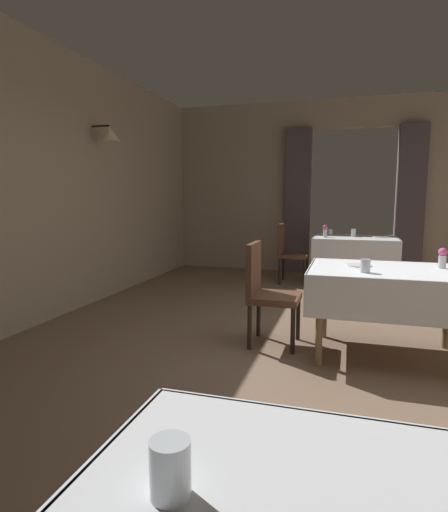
# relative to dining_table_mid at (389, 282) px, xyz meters

# --- Properties ---
(ground) EXTENTS (10.08, 10.08, 0.00)m
(ground) POSITION_rel_dining_table_mid_xyz_m (-0.30, -0.17, -0.64)
(ground) COLOR #7A604C
(wall_left) EXTENTS (0.49, 8.40, 3.00)m
(wall_left) POSITION_rel_dining_table_mid_xyz_m (-3.50, -0.17, 0.86)
(wall_left) COLOR gray
(wall_left) RESTS_ON ground
(wall_back) EXTENTS (6.40, 0.27, 3.00)m
(wall_back) POSITION_rel_dining_table_mid_xyz_m (-0.30, 4.01, 0.87)
(wall_back) COLOR gray
(wall_back) RESTS_ON ground
(dining_table_mid) EXTENTS (1.29, 0.95, 0.75)m
(dining_table_mid) POSITION_rel_dining_table_mid_xyz_m (0.00, 0.00, 0.00)
(dining_table_mid) COLOR olive
(dining_table_mid) RESTS_ON ground
(dining_table_far) EXTENTS (1.21, 0.98, 0.75)m
(dining_table_far) POSITION_rel_dining_table_mid_xyz_m (-0.24, 2.89, -0.00)
(dining_table_far) COLOR olive
(dining_table_far) RESTS_ON ground
(chair_mid_left) EXTENTS (0.45, 0.44, 0.93)m
(chair_mid_left) POSITION_rel_dining_table_mid_xyz_m (-1.03, 0.02, -0.13)
(chair_mid_left) COLOR black
(chair_mid_left) RESTS_ON ground
(chair_far_left) EXTENTS (0.44, 0.44, 0.93)m
(chair_far_left) POSITION_rel_dining_table_mid_xyz_m (-1.23, 2.87, -0.13)
(chair_far_left) COLOR black
(chair_far_left) RESTS_ON ground
(glass_near_c) EXTENTS (0.08, 0.08, 0.12)m
(glass_near_c) POSITION_rel_dining_table_mid_xyz_m (-0.65, -2.97, 0.17)
(glass_near_c) COLOR silver
(glass_near_c) RESTS_ON dining_table_near
(flower_vase_mid) EXTENTS (0.07, 0.07, 0.17)m
(flower_vase_mid) POSITION_rel_dining_table_mid_xyz_m (0.42, 0.16, 0.20)
(flower_vase_mid) COLOR silver
(flower_vase_mid) RESTS_ON dining_table_mid
(glass_mid_b) EXTENTS (0.08, 0.08, 0.11)m
(glass_mid_b) POSITION_rel_dining_table_mid_xyz_m (-0.20, -0.24, 0.16)
(glass_mid_b) COLOR silver
(glass_mid_b) RESTS_ON dining_table_mid
(plate_mid_c) EXTENTS (0.21, 0.21, 0.01)m
(plate_mid_c) POSITION_rel_dining_table_mid_xyz_m (-0.24, 0.08, 0.11)
(plate_mid_c) COLOR white
(plate_mid_c) RESTS_ON dining_table_mid
(flower_vase_far) EXTENTS (0.07, 0.07, 0.18)m
(flower_vase_far) POSITION_rel_dining_table_mid_xyz_m (-0.67, 2.68, 0.21)
(flower_vase_far) COLOR silver
(flower_vase_far) RESTS_ON dining_table_far
(glass_far_b) EXTENTS (0.07, 0.07, 0.12)m
(glass_far_b) POSITION_rel_dining_table_mid_xyz_m (-0.27, 2.91, 0.17)
(glass_far_b) COLOR silver
(glass_far_b) RESTS_ON dining_table_far
(plate_far_c) EXTENTS (0.24, 0.24, 0.01)m
(plate_far_c) POSITION_rel_dining_table_mid_xyz_m (0.13, 2.93, 0.11)
(plate_far_c) COLOR white
(plate_far_c) RESTS_ON dining_table_far
(glass_far_d) EXTENTS (0.07, 0.07, 0.09)m
(glass_far_d) POSITION_rel_dining_table_mid_xyz_m (-0.61, 3.07, 0.16)
(glass_far_d) COLOR silver
(glass_far_d) RESTS_ON dining_table_far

